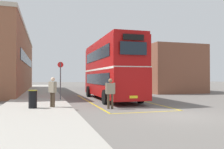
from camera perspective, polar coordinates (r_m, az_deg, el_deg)
name	(u,v)px	position (r m, az deg, el deg)	size (l,w,h in m)	color
ground_plane	(102,94)	(24.92, -2.42, -4.92)	(135.60, 135.60, 0.00)	#66605B
sidewalk_left	(39,93)	(26.57, -17.50, -4.48)	(4.00, 57.60, 0.14)	#A39E93
brick_building_left	(6,62)	(32.48, -24.61, 2.89)	(5.17, 25.79, 7.66)	brown
depot_building_right	(151,71)	(33.73, 9.60, 0.97)	(6.65, 16.59, 5.63)	brown
double_decker_bus	(111,69)	(19.01, -0.32, 1.36)	(2.92, 10.36, 4.75)	black
single_deck_bus	(102,79)	(39.90, -2.46, -1.00)	(3.05, 9.09, 3.02)	black
pedestrian_boarding	(110,91)	(13.41, -0.42, -4.13)	(0.59, 0.26, 1.76)	#473828
pedestrian_waiting_near	(53,90)	(13.52, -14.46, -3.68)	(0.45, 0.52, 1.69)	#473828
litter_bin	(33,99)	(13.42, -18.96, -5.75)	(0.47, 0.47, 0.99)	black
bus_stop_sign	(60,77)	(18.02, -12.61, -0.60)	(0.44, 0.08, 2.87)	#4C4C51
bay_marking_yellow	(118,102)	(17.25, 1.46, -6.77)	(4.33, 12.37, 0.01)	gold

